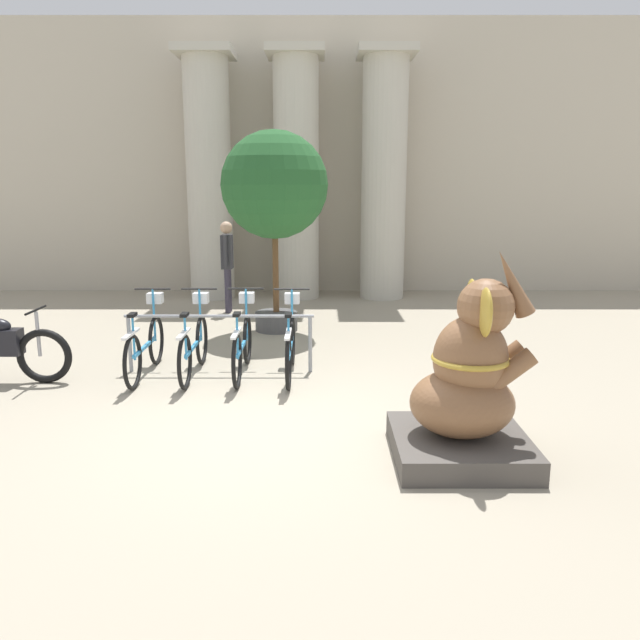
{
  "coord_description": "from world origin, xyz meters",
  "views": [
    {
      "loc": [
        0.5,
        -5.96,
        2.4
      ],
      "look_at": [
        0.47,
        0.54,
        1.0
      ],
      "focal_mm": 35.0,
      "sensor_mm": 36.0,
      "label": 1
    }
  ],
  "objects_px": {
    "bicycle_2": "(245,343)",
    "potted_tree": "(277,189)",
    "bicycle_3": "(293,344)",
    "bicycle_1": "(197,344)",
    "elephant_statue": "(470,390)",
    "person_pedestrian": "(230,258)",
    "bicycle_0": "(148,344)"
  },
  "relations": [
    {
      "from": "bicycle_2",
      "to": "person_pedestrian",
      "type": "relative_size",
      "value": 1.01
    },
    {
      "from": "bicycle_3",
      "to": "potted_tree",
      "type": "bearing_deg",
      "value": 98.02
    },
    {
      "from": "bicycle_3",
      "to": "bicycle_1",
      "type": "bearing_deg",
      "value": 179.0
    },
    {
      "from": "bicycle_2",
      "to": "bicycle_3",
      "type": "relative_size",
      "value": 1.0
    },
    {
      "from": "elephant_statue",
      "to": "person_pedestrian",
      "type": "distance_m",
      "value": 7.34
    },
    {
      "from": "bicycle_1",
      "to": "elephant_statue",
      "type": "relative_size",
      "value": 0.93
    },
    {
      "from": "bicycle_2",
      "to": "potted_tree",
      "type": "height_order",
      "value": "potted_tree"
    },
    {
      "from": "bicycle_1",
      "to": "person_pedestrian",
      "type": "distance_m",
      "value": 4.17
    },
    {
      "from": "bicycle_0",
      "to": "bicycle_1",
      "type": "height_order",
      "value": "same"
    },
    {
      "from": "bicycle_1",
      "to": "bicycle_2",
      "type": "xyz_separation_m",
      "value": [
        0.62,
        0.03,
        0.0
      ]
    },
    {
      "from": "bicycle_3",
      "to": "potted_tree",
      "type": "height_order",
      "value": "potted_tree"
    },
    {
      "from": "person_pedestrian",
      "to": "potted_tree",
      "type": "height_order",
      "value": "potted_tree"
    },
    {
      "from": "bicycle_2",
      "to": "potted_tree",
      "type": "relative_size",
      "value": 0.54
    },
    {
      "from": "bicycle_3",
      "to": "elephant_statue",
      "type": "height_order",
      "value": "elephant_statue"
    },
    {
      "from": "bicycle_2",
      "to": "potted_tree",
      "type": "xyz_separation_m",
      "value": [
        0.26,
        2.53,
        1.94
      ]
    },
    {
      "from": "elephant_statue",
      "to": "potted_tree",
      "type": "xyz_separation_m",
      "value": [
        -2.04,
        5.09,
        1.71
      ]
    },
    {
      "from": "bicycle_2",
      "to": "elephant_statue",
      "type": "bearing_deg",
      "value": -48.06
    },
    {
      "from": "bicycle_0",
      "to": "potted_tree",
      "type": "bearing_deg",
      "value": 59.63
    },
    {
      "from": "bicycle_1",
      "to": "potted_tree",
      "type": "xyz_separation_m",
      "value": [
        0.88,
        2.56,
        1.94
      ]
    },
    {
      "from": "bicycle_2",
      "to": "person_pedestrian",
      "type": "distance_m",
      "value": 4.21
    },
    {
      "from": "person_pedestrian",
      "to": "potted_tree",
      "type": "distance_m",
      "value": 2.27
    },
    {
      "from": "bicycle_1",
      "to": "potted_tree",
      "type": "bearing_deg",
      "value": 70.97
    },
    {
      "from": "elephant_statue",
      "to": "person_pedestrian",
      "type": "xyz_separation_m",
      "value": [
        -3.08,
        6.65,
        0.42
      ]
    },
    {
      "from": "bicycle_2",
      "to": "bicycle_3",
      "type": "bearing_deg",
      "value": -4.37
    },
    {
      "from": "bicycle_0",
      "to": "bicycle_2",
      "type": "height_order",
      "value": "same"
    },
    {
      "from": "bicycle_1",
      "to": "elephant_statue",
      "type": "height_order",
      "value": "elephant_statue"
    },
    {
      "from": "bicycle_1",
      "to": "potted_tree",
      "type": "relative_size",
      "value": 0.54
    },
    {
      "from": "person_pedestrian",
      "to": "potted_tree",
      "type": "bearing_deg",
      "value": -56.36
    },
    {
      "from": "bicycle_0",
      "to": "bicycle_3",
      "type": "bearing_deg",
      "value": -0.35
    },
    {
      "from": "bicycle_3",
      "to": "potted_tree",
      "type": "xyz_separation_m",
      "value": [
        -0.36,
        2.58,
        1.94
      ]
    },
    {
      "from": "bicycle_0",
      "to": "elephant_statue",
      "type": "distance_m",
      "value": 4.36
    },
    {
      "from": "bicycle_2",
      "to": "bicycle_3",
      "type": "xyz_separation_m",
      "value": [
        0.62,
        -0.05,
        0.0
      ]
    }
  ]
}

